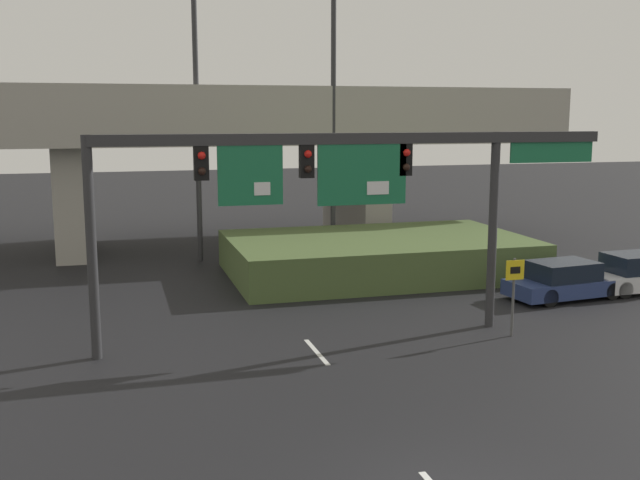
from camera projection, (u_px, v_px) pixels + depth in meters
lane_markings at (283, 313)px, 25.41m from camera, size 0.14×28.56×0.01m
signal_gantry at (343, 174)px, 21.73m from camera, size 15.64×0.44×6.14m
speed_limit_sign at (514, 286)px, 22.51m from camera, size 0.60×0.11×2.41m
highway_light_pole_near at (333, 77)px, 34.34m from camera, size 0.70×0.36×15.97m
highway_light_pole_far at (195, 58)px, 33.06m from camera, size 0.70×0.36×17.49m
overpass_bridge at (220, 135)px, 38.00m from camera, size 34.17×9.67×7.96m
grass_embankment at (377, 255)px, 31.56m from camera, size 12.32×7.57×1.57m
parked_sedan_near_right at (565, 281)px, 27.36m from camera, size 4.63×2.28×1.38m
parked_sedan_mid_right at (638, 274)px, 28.44m from camera, size 4.33×1.96×1.47m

